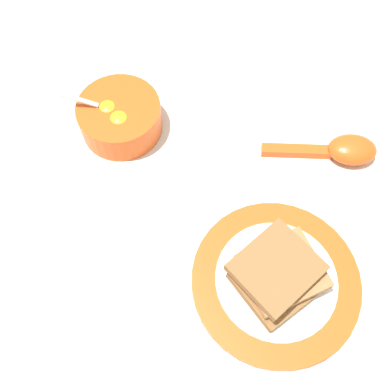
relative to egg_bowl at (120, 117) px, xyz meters
The scene contains 5 objects.
ground_plane 0.29m from the egg_bowl, 128.58° to the right, with size 3.00×3.00×0.00m, color silver.
egg_bowl is the anchor object (origin of this frame).
toast_plate 0.34m from the egg_bowl, 155.11° to the right, with size 0.23×0.23×0.02m.
toast_sandwich 0.34m from the egg_bowl, 155.19° to the right, with size 0.13×0.13×0.05m.
soup_spoon 0.35m from the egg_bowl, 115.13° to the right, with size 0.09×0.18×0.03m.
Camera 1 is at (-0.25, 0.24, 0.61)m, focal length 42.00 mm.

